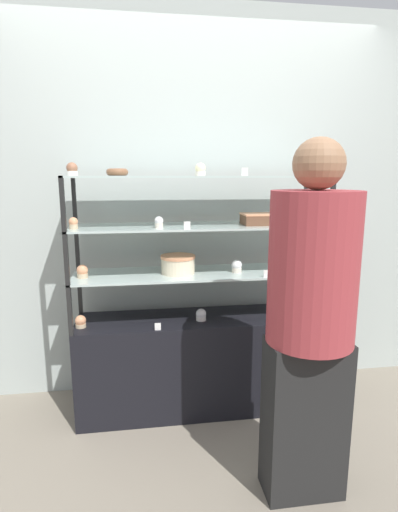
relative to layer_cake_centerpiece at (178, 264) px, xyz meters
The scene contains 26 objects.
ground_plane 0.98m from the layer_cake_centerpiece, ahead, with size 20.00×20.00×0.00m, color gray.
back_wall 0.50m from the layer_cake_centerpiece, 69.63° to the left, with size 8.00×0.05×2.60m.
display_base 0.68m from the layer_cake_centerpiece, ahead, with size 1.54×0.41×0.62m.
display_riser_lower 0.15m from the layer_cake_centerpiece, ahead, with size 1.54×0.41×0.30m.
display_riser_middle 0.26m from the layer_cake_centerpiece, ahead, with size 1.54×0.41×0.30m.
display_riser_upper 0.53m from the layer_cake_centerpiece, ahead, with size 1.54×0.41×0.30m.
layer_cake_centerpiece is the anchor object (origin of this frame).
sheet_cake_frosted 0.58m from the layer_cake_centerpiece, ahead, with size 0.23×0.17×0.07m.
cupcake_0 0.67m from the layer_cake_centerpiece, behind, with size 0.06×0.06×0.07m.
cupcake_1 0.35m from the layer_cake_centerpiece, 19.00° to the right, with size 0.06×0.06×0.07m.
cupcake_2 0.89m from the layer_cake_centerpiece, ahead, with size 0.06×0.06×0.07m.
price_tag_0 0.40m from the layer_cake_centerpiece, 128.25° to the right, with size 0.04×0.00×0.04m.
cupcake_3 0.57m from the layer_cake_centerpiece, behind, with size 0.07×0.07×0.08m.
cupcake_4 0.37m from the layer_cake_centerpiece, ahead, with size 0.07×0.07×0.08m.
cupcake_5 0.84m from the layer_cake_centerpiece, ahead, with size 0.07×0.07×0.08m.
price_tag_1 0.54m from the layer_cake_centerpiece, 18.90° to the right, with size 0.04×0.00×0.04m.
cupcake_6 0.66m from the layer_cake_centerpiece, behind, with size 0.05×0.05×0.07m.
cupcake_7 0.31m from the layer_cake_centerpiece, 141.54° to the right, with size 0.05×0.05×0.07m.
cupcake_8 0.88m from the layer_cake_centerpiece, ahead, with size 0.05×0.05×0.07m.
price_tag_2 0.32m from the layer_cake_centerpiece, 77.67° to the right, with size 0.04×0.00×0.04m.
cupcake_9 0.82m from the layer_cake_centerpiece, behind, with size 0.06×0.06×0.07m.
cupcake_10 0.59m from the layer_cake_centerpiece, 32.50° to the right, with size 0.06×0.06×0.07m.
cupcake_11 1.01m from the layer_cake_centerpiece, ahead, with size 0.06×0.06×0.07m.
price_tag_3 0.69m from the layer_cake_centerpiece, 25.64° to the right, with size 0.04×0.00×0.04m.
donut_glazed 0.66m from the layer_cake_centerpiece, behind, with size 0.13×0.13×0.04m.
customer_figure 0.95m from the layer_cake_centerpiece, 56.58° to the right, with size 0.39×0.39×1.67m.
Camera 1 is at (-0.35, -2.40, 1.51)m, focal length 28.00 mm.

